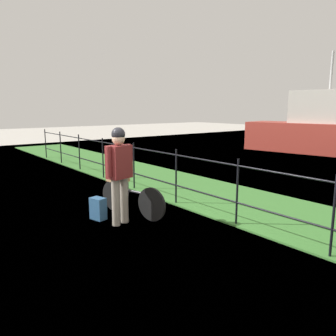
{
  "coord_description": "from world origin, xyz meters",
  "views": [
    {
      "loc": [
        4.42,
        -2.3,
        2.01
      ],
      "look_at": [
        -0.37,
        1.46,
        0.9
      ],
      "focal_mm": 35.67,
      "sensor_mm": 36.0,
      "label": 1
    }
  ],
  "objects": [
    {
      "name": "bicycle_main",
      "position": [
        -0.75,
        0.89,
        0.33
      ],
      "size": [
        1.54,
        0.43,
        0.61
      ],
      "color": "black",
      "rests_on": "ground"
    },
    {
      "name": "cyclist_person",
      "position": [
        -0.48,
        0.49,
        1.0
      ],
      "size": [
        0.35,
        0.53,
        1.68
      ],
      "color": "gray",
      "rests_on": "ground"
    },
    {
      "name": "ground_plane",
      "position": [
        0.0,
        0.0,
        0.0
      ],
      "size": [
        60.0,
        60.0,
        0.0
      ],
      "primitive_type": "plane",
      "color": "#B2ADA3"
    },
    {
      "name": "moored_boat_mid",
      "position": [
        -2.82,
        12.21,
        1.01
      ],
      "size": [
        7.15,
        3.06,
        4.36
      ],
      "color": "#9E3328",
      "rests_on": "ground"
    },
    {
      "name": "wooden_crate",
      "position": [
        -1.09,
        0.8,
        0.76
      ],
      "size": [
        0.42,
        0.37,
        0.29
      ],
      "primitive_type": "cube",
      "rotation": [
        0.0,
        0.0,
        0.24
      ],
      "color": "#A87F51",
      "rests_on": "bicycle_main"
    },
    {
      "name": "terrier_dog",
      "position": [
        -1.06,
        0.81,
        0.98
      ],
      "size": [
        0.32,
        0.2,
        0.18
      ],
      "color": "#4C3D2D",
      "rests_on": "wooden_crate"
    },
    {
      "name": "backpack_on_paving",
      "position": [
        -0.94,
        0.29,
        0.2
      ],
      "size": [
        0.32,
        0.25,
        0.4
      ],
      "primitive_type": "cube",
      "rotation": [
        0.0,
        0.0,
        3.4
      ],
      "color": "#28517A",
      "rests_on": "ground"
    },
    {
      "name": "grass_strip",
      "position": [
        0.0,
        3.13,
        0.01
      ],
      "size": [
        27.0,
        2.4,
        0.03
      ],
      "primitive_type": "cube",
      "color": "#38702D",
      "rests_on": "ground"
    },
    {
      "name": "iron_fence",
      "position": [
        0.0,
        2.03,
        0.67
      ],
      "size": [
        18.04,
        0.04,
        1.16
      ],
      "color": "black",
      "rests_on": "ground"
    },
    {
      "name": "mooring_bollard",
      "position": [
        -2.09,
        1.53,
        0.23
      ],
      "size": [
        0.2,
        0.2,
        0.45
      ],
      "primitive_type": "cylinder",
      "color": "#38383D",
      "rests_on": "ground"
    }
  ]
}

